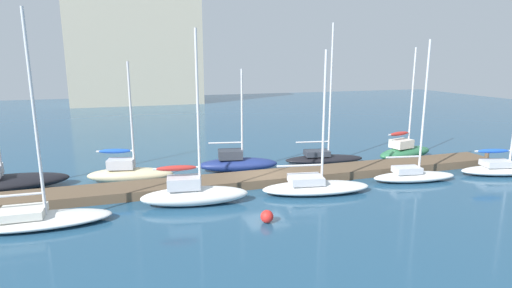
# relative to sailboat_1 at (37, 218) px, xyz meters

# --- Properties ---
(ground_plane) EXTENTS (120.00, 120.00, 0.00)m
(ground_plane) POSITION_rel_sailboat_1_xyz_m (11.98, 3.16, -0.43)
(ground_plane) COLOR navy
(dock_pier) EXTENTS (33.08, 2.25, 0.51)m
(dock_pier) POSITION_rel_sailboat_1_xyz_m (11.98, 3.16, -0.17)
(dock_pier) COLOR brown
(dock_pier) RESTS_ON ground_plane
(dock_piling_far_end) EXTENTS (0.28, 0.28, 1.13)m
(dock_piling_far_end) POSITION_rel_sailboat_1_xyz_m (28.13, 2.19, 0.14)
(dock_piling_far_end) COLOR brown
(dock_piling_far_end) RESTS_ON ground_plane
(sailboat_1) EXTENTS (6.30, 2.18, 9.54)m
(sailboat_1) POSITION_rel_sailboat_1_xyz_m (0.00, 0.00, 0.00)
(sailboat_1) COLOR white
(sailboat_1) RESTS_ON ground_plane
(sailboat_2) EXTENTS (5.35, 2.44, 7.29)m
(sailboat_2) POSITION_rel_sailboat_1_xyz_m (4.01, 5.74, 0.19)
(sailboat_2) COLOR beige
(sailboat_2) RESTS_ON ground_plane
(sailboat_3) EXTENTS (5.69, 2.26, 8.89)m
(sailboat_3) POSITION_rel_sailboat_1_xyz_m (7.18, 0.68, 0.22)
(sailboat_3) COLOR white
(sailboat_3) RESTS_ON ground_plane
(sailboat_4) EXTENTS (5.52, 2.48, 6.80)m
(sailboat_4) POSITION_rel_sailboat_1_xyz_m (10.98, 6.15, 0.14)
(sailboat_4) COLOR navy
(sailboat_4) RESTS_ON ground_plane
(sailboat_5) EXTENTS (6.38, 2.96, 7.92)m
(sailboat_5) POSITION_rel_sailboat_1_xyz_m (13.98, 0.43, 0.01)
(sailboat_5) COLOR white
(sailboat_5) RESTS_ON ground_plane
(sailboat_6) EXTENTS (5.96, 2.45, 9.82)m
(sailboat_6) POSITION_rel_sailboat_1_xyz_m (17.46, 6.27, 0.05)
(sailboat_6) COLOR black
(sailboat_6) RESTS_ON ground_plane
(sailboat_7) EXTENTS (5.44, 2.23, 8.53)m
(sailboat_7) POSITION_rel_sailboat_1_xyz_m (20.77, 0.64, 0.03)
(sailboat_7) COLOR white
(sailboat_7) RESTS_ON ground_plane
(sailboat_8) EXTENTS (5.27, 2.59, 8.23)m
(sailboat_8) POSITION_rel_sailboat_1_xyz_m (23.84, 5.55, 0.22)
(sailboat_8) COLOR #2D7047
(sailboat_8) RESTS_ON ground_plane
(sailboat_9) EXTENTS (6.02, 2.91, 7.30)m
(sailboat_9) POSITION_rel_sailboat_1_xyz_m (27.30, 0.10, 0.03)
(sailboat_9) COLOR white
(sailboat_9) RESTS_ON ground_plane
(mooring_buoy_red) EXTENTS (0.61, 0.61, 0.61)m
(mooring_buoy_red) POSITION_rel_sailboat_1_xyz_m (10.06, -2.69, -0.13)
(mooring_buoy_red) COLOR red
(mooring_buoy_red) RESTS_ON ground_plane
(harbor_building_distant) EXTENTS (20.57, 10.18, 18.91)m
(harbor_building_distant) POSITION_rel_sailboat_1_xyz_m (5.79, 51.99, 9.03)
(harbor_building_distant) COLOR #BCB299
(harbor_building_distant) RESTS_ON ground_plane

